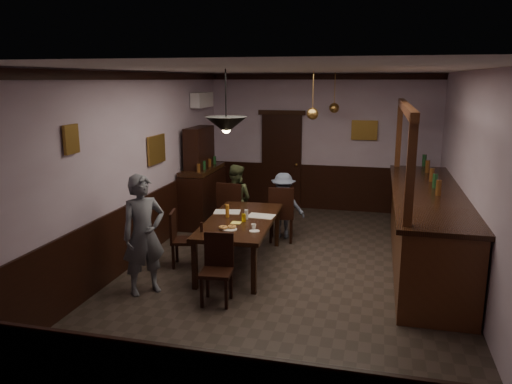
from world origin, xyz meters
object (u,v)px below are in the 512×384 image
(dining_table, at_px, (240,223))
(chair_far_right, at_px, (281,212))
(coffee_cup, at_px, (254,226))
(person_standing, at_px, (144,235))
(person_seated_right, at_px, (283,205))
(pendant_brass_mid, at_px, (313,114))
(chair_far_left, at_px, (231,208))
(chair_side, at_px, (180,236))
(sideboard, at_px, (202,185))
(pendant_iron, at_px, (226,125))
(person_seated_left, at_px, (235,200))
(pendant_brass_far, at_px, (334,108))
(chair_near, at_px, (218,265))
(soda_can, at_px, (244,218))
(bar_counter, at_px, (426,226))

(dining_table, xyz_separation_m, chair_far_right, (0.40, 1.29, -0.13))
(dining_table, distance_m, coffee_cup, 0.60)
(coffee_cup, bearing_deg, person_standing, -151.22)
(person_seated_right, distance_m, pendant_brass_mid, 1.79)
(chair_far_left, height_order, chair_far_right, chair_far_left)
(chair_side, xyz_separation_m, person_standing, (-0.08, -1.04, 0.34))
(coffee_cup, height_order, sideboard, sideboard)
(person_standing, height_order, pendant_iron, pendant_iron)
(person_standing, height_order, coffee_cup, person_standing)
(person_seated_left, relative_size, coffee_cup, 16.73)
(person_seated_left, height_order, sideboard, sideboard)
(person_seated_right, relative_size, pendant_brass_far, 1.49)
(pendant_brass_mid, bearing_deg, pendant_brass_far, 83.62)
(chair_near, relative_size, person_seated_right, 0.75)
(chair_far_left, bearing_deg, coffee_cup, 119.24)
(chair_far_left, distance_m, pendant_brass_far, 3.01)
(person_seated_left, relative_size, sideboard, 0.69)
(soda_can, bearing_deg, person_standing, -132.13)
(person_seated_right, xyz_separation_m, soda_can, (-0.29, -1.68, 0.20))
(person_seated_left, height_order, soda_can, person_seated_left)
(pendant_brass_mid, xyz_separation_m, pendant_brass_far, (0.20, 1.79, 0.00))
(dining_table, xyz_separation_m, pendant_brass_far, (1.11, 3.10, 1.61))
(chair_side, height_order, person_standing, person_standing)
(chair_far_left, height_order, chair_side, chair_far_left)
(chair_side, xyz_separation_m, soda_can, (1.00, 0.15, 0.33))
(dining_table, bearing_deg, bar_counter, 14.46)
(chair_far_left, height_order, soda_can, chair_far_left)
(chair_far_left, bearing_deg, person_standing, 82.45)
(chair_near, height_order, person_seated_left, person_seated_left)
(person_standing, height_order, pendant_brass_far, pendant_brass_far)
(chair_far_right, height_order, bar_counter, bar_counter)
(chair_near, bearing_deg, pendant_brass_far, 70.80)
(chair_far_left, xyz_separation_m, chair_near, (0.58, -2.56, -0.08))
(bar_counter, distance_m, pendant_brass_mid, 2.59)
(person_seated_right, height_order, soda_can, person_seated_right)
(chair_near, height_order, pendant_brass_far, pendant_brass_far)
(dining_table, height_order, pendant_brass_far, pendant_brass_far)
(chair_far_right, height_order, sideboard, sideboard)
(chair_far_left, height_order, person_seated_right, person_seated_right)
(dining_table, distance_m, pendant_brass_far, 3.67)
(coffee_cup, height_order, bar_counter, bar_counter)
(person_standing, relative_size, person_seated_left, 1.23)
(person_seated_left, relative_size, bar_counter, 0.30)
(chair_near, height_order, sideboard, sideboard)
(chair_side, bearing_deg, chair_near, -150.23)
(chair_far_left, bearing_deg, sideboard, -42.33)
(chair_far_right, xyz_separation_m, pendant_brass_far, (0.71, 1.82, 1.74))
(sideboard, bearing_deg, bar_counter, -18.55)
(person_standing, relative_size, pendant_brass_mid, 2.04)
(person_seated_left, bearing_deg, chair_near, 113.80)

